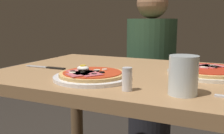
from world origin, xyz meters
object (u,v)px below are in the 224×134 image
diner_person (150,82)px  pizza_foreground (92,76)px  water_glass_near (183,78)px  knife (48,67)px  dining_table (132,107)px  salt_shaker (127,79)px  pizza_across_left (208,71)px

diner_person → pizza_foreground: bearing=94.0°
pizza_foreground → diner_person: diner_person is taller
water_glass_near → pizza_foreground: bearing=169.0°
knife → dining_table: bearing=11.9°
pizza_foreground → knife: bearing=158.9°
water_glass_near → salt_shaker: bearing=-170.3°
pizza_foreground → salt_shaker: size_ratio=3.97×
pizza_across_left → water_glass_near: 0.31m
diner_person → pizza_across_left: bearing=122.5°
knife → salt_shaker: (0.43, -0.19, 0.03)m
diner_person → salt_shaker: bearing=103.0°
water_glass_near → diner_person: diner_person is taller
pizza_foreground → pizza_across_left: 0.43m
water_glass_near → knife: size_ratio=0.55×
water_glass_near → salt_shaker: 0.15m
knife → salt_shaker: size_ratio=2.91×
diner_person → knife: bearing=75.4°
dining_table → pizza_across_left: size_ratio=3.52×
knife → salt_shaker: bearing=-23.8°
pizza_across_left → salt_shaker: size_ratio=4.43×
dining_table → pizza_across_left: (0.27, 0.07, 0.16)m
pizza_across_left → salt_shaker: salt_shaker is taller
knife → salt_shaker: salt_shaker is taller
pizza_foreground → knife: pizza_foreground is taller
knife → pizza_foreground: bearing=-21.1°
pizza_across_left → diner_person: bearing=122.5°
diner_person → dining_table: bearing=101.4°
dining_table → knife: knife is taller
salt_shaker → diner_person: diner_person is taller
knife → salt_shaker: 0.48m
dining_table → water_glass_near: bearing=-45.8°
salt_shaker → water_glass_near: bearing=9.7°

